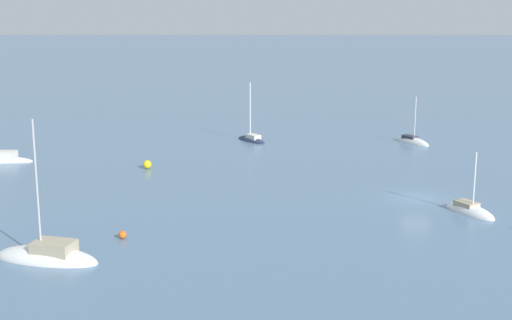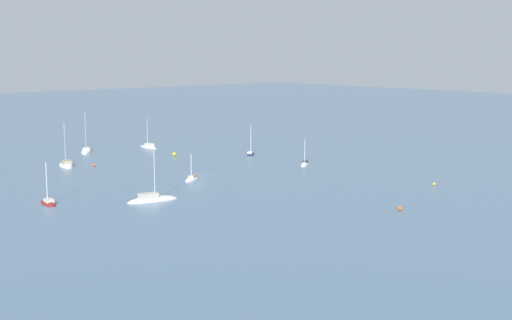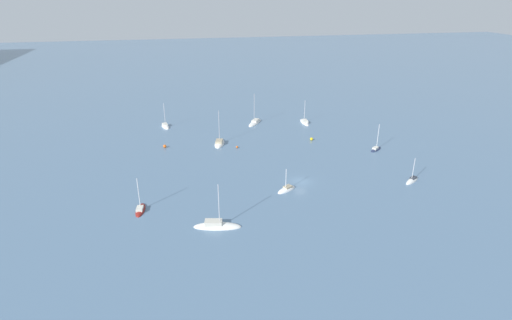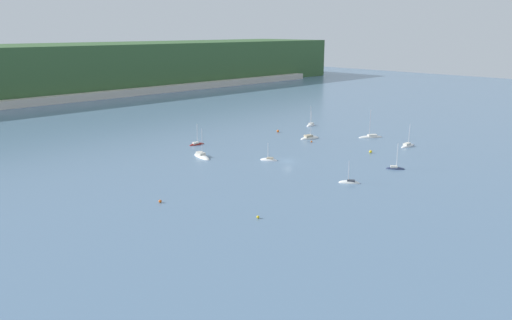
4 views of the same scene
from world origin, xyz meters
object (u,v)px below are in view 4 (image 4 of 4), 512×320
object	(u,v)px
mooring_buoy_0	(312,142)
mooring_buoy_3	(371,152)
sailboat_6	(310,138)
sailboat_3	(349,183)
sailboat_1	(269,160)
mooring_buoy_4	(258,217)
mooring_buoy_1	(278,131)
mooring_buoy_2	(160,201)
sailboat_0	(408,146)
sailboat_7	(311,125)
sailboat_5	(202,157)
sailboat_8	(395,169)
sailboat_4	(197,144)
sailboat_2	(371,137)

from	to	relation	value
mooring_buoy_0	mooring_buoy_3	size ratio (longest dim) A/B	0.67
sailboat_6	sailboat_3	bearing A→B (deg)	-114.67
sailboat_1	mooring_buoy_4	world-z (taller)	sailboat_1
mooring_buoy_1	mooring_buoy_2	size ratio (longest dim) A/B	1.31
sailboat_6	mooring_buoy_3	distance (m)	26.33
sailboat_0	sailboat_7	world-z (taller)	sailboat_7
sailboat_1	mooring_buoy_3	size ratio (longest dim) A/B	6.64
sailboat_5	sailboat_1	bearing A→B (deg)	46.68
sailboat_8	mooring_buoy_2	bearing A→B (deg)	-145.95
sailboat_3	sailboat_8	size ratio (longest dim) A/B	0.83
mooring_buoy_0	mooring_buoy_4	bearing A→B (deg)	-149.08
sailboat_4	mooring_buoy_4	distance (m)	68.15
sailboat_6	mooring_buoy_3	size ratio (longest dim) A/B	11.87
sailboat_7	mooring_buoy_3	distance (m)	46.21
sailboat_5	sailboat_7	bearing A→B (deg)	110.27
sailboat_4	mooring_buoy_2	xyz separation A→B (m)	(-40.18, -39.03, 0.24)
sailboat_2	mooring_buoy_2	world-z (taller)	sailboat_2
mooring_buoy_0	mooring_buoy_4	size ratio (longest dim) A/B	0.99
mooring_buoy_0	sailboat_7	bearing A→B (deg)	40.15
mooring_buoy_0	mooring_buoy_1	distance (m)	19.79
sailboat_1	mooring_buoy_2	world-z (taller)	sailboat_1
sailboat_8	mooring_buoy_0	distance (m)	37.60
sailboat_5	sailboat_4	bearing A→B (deg)	159.04
sailboat_2	sailboat_5	size ratio (longest dim) A/B	1.11
mooring_buoy_4	sailboat_6	bearing A→B (deg)	32.08
sailboat_7	mooring_buoy_3	xyz separation A→B (m)	(-21.21, -41.05, 0.34)
sailboat_3	mooring_buoy_2	distance (m)	45.87
mooring_buoy_3	sailboat_0	bearing A→B (deg)	-11.36
sailboat_6	sailboat_8	world-z (taller)	sailboat_6
sailboat_4	sailboat_6	bearing A→B (deg)	-23.62
sailboat_6	mooring_buoy_0	distance (m)	6.01
sailboat_2	sailboat_7	xyz separation A→B (m)	(1.91, 28.44, 0.00)
sailboat_6	mooring_buoy_4	size ratio (longest dim) A/B	17.51
mooring_buoy_2	mooring_buoy_4	xyz separation A→B (m)	(8.69, -21.42, -0.04)
sailboat_3	sailboat_4	bearing A→B (deg)	-32.97
mooring_buoy_1	sailboat_2	bearing A→B (deg)	-59.95
sailboat_2	mooring_buoy_0	bearing A→B (deg)	9.29
mooring_buoy_3	mooring_buoy_1	bearing A→B (deg)	86.16
sailboat_4	mooring_buoy_0	bearing A→B (deg)	-32.47
sailboat_7	sailboat_2	bearing A→B (deg)	71.61
sailboat_4	sailboat_0	bearing A→B (deg)	-39.42
sailboat_2	sailboat_5	bearing A→B (deg)	15.24
sailboat_2	sailboat_5	world-z (taller)	sailboat_2
sailboat_7	mooring_buoy_1	bearing A→B (deg)	-15.04
sailboat_1	mooring_buoy_0	bearing A→B (deg)	-106.82
sailboat_1	sailboat_2	bearing A→B (deg)	-123.62
sailboat_8	mooring_buoy_3	xyz separation A→B (m)	(10.56, 14.61, 0.32)
sailboat_3	sailboat_6	distance (m)	51.34
mooring_buoy_4	mooring_buoy_0	bearing A→B (deg)	30.92
sailboat_3	sailboat_6	bearing A→B (deg)	-73.31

